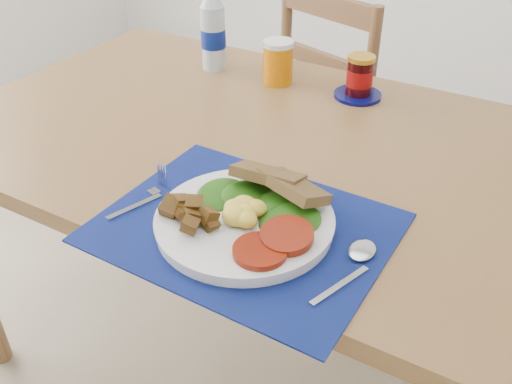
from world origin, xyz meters
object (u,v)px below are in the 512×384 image
Objects in this scene: chair_far at (344,92)px; water_bottle at (213,32)px; breakfast_plate at (240,217)px; jam_on_saucer at (359,79)px; juice_glass at (278,63)px.

chair_far is 4.74× the size of water_bottle.
jam_on_saucer is (-0.03, 0.62, 0.02)m from breakfast_plate.
water_bottle is 0.21m from juice_glass.
chair_far is 0.50m from juice_glass.
juice_glass reaches higher than breakfast_plate.
chair_far reaches higher than jam_on_saucer.
juice_glass is (-0.03, -0.43, 0.24)m from chair_far.
jam_on_saucer reaches higher than breakfast_plate.
breakfast_plate is 2.87× the size of juice_glass.
chair_far reaches higher than juice_glass.
jam_on_saucer is at bearing 132.21° from chair_far.
juice_glass is 0.89× the size of jam_on_saucer.
jam_on_saucer is (0.19, -0.41, 0.24)m from chair_far.
chair_far reaches higher than breakfast_plate.
chair_far is 9.11× the size of jam_on_saucer.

